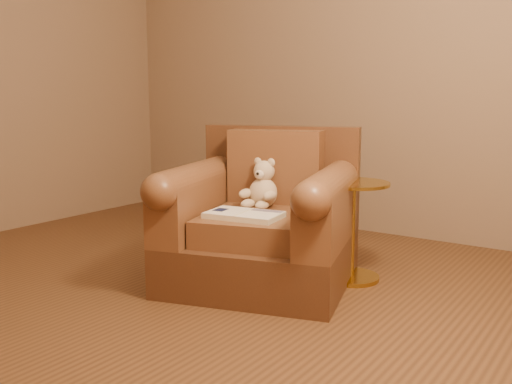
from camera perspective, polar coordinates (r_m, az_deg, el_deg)
The scene contains 5 objects.
floor at distance 3.07m, azimuth -10.19°, elevation -10.27°, with size 4.00×4.00×0.00m, color brown.
armchair at distance 3.19m, azimuth 0.72°, elevation -3.16°, with size 1.17×1.14×0.86m.
teddy_bear at distance 3.24m, azimuth 0.60°, elevation 0.37°, with size 0.21×0.23×0.29m.
guidebook at distance 2.97m, azimuth -1.22°, elevation -2.30°, with size 0.41×0.29×0.03m.
side_table at distance 3.26m, azimuth 9.60°, elevation -3.52°, with size 0.40×0.40×0.56m.
Camera 1 is at (2.05, -2.03, 1.04)m, focal length 40.00 mm.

